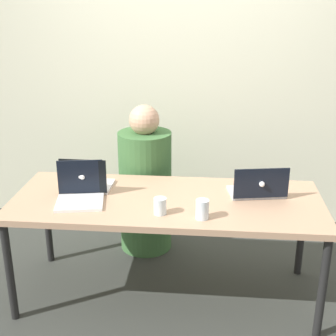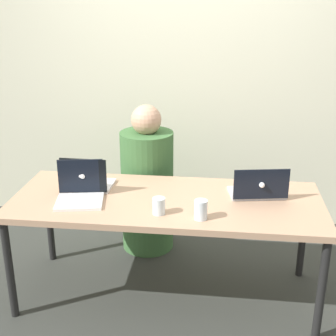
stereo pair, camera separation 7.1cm
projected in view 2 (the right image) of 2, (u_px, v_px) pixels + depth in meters
name	position (u px, v px, depth m)	size (l,w,h in m)	color
ground_plane	(167.00, 293.00, 3.22)	(12.00, 12.00, 0.00)	#333531
back_wall	(185.00, 71.00, 3.93)	(5.12, 0.10, 2.65)	beige
desk	(167.00, 207.00, 2.99)	(1.97, 0.79, 0.71)	tan
person_at_center	(147.00, 186.00, 3.66)	(0.47, 0.47, 1.17)	#3A6636
laptop_front_left	(80.00, 192.00, 2.93)	(0.33, 0.30, 0.24)	silver
laptop_back_left	(88.00, 181.00, 3.11)	(0.31, 0.28, 0.24)	silver
laptop_back_right	(258.00, 190.00, 2.99)	(0.38, 0.28, 0.21)	#AEB1BA
water_glass_center	(159.00, 207.00, 2.75)	(0.08, 0.08, 0.10)	silver
water_glass_right	(201.00, 211.00, 2.69)	(0.08, 0.08, 0.12)	silver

